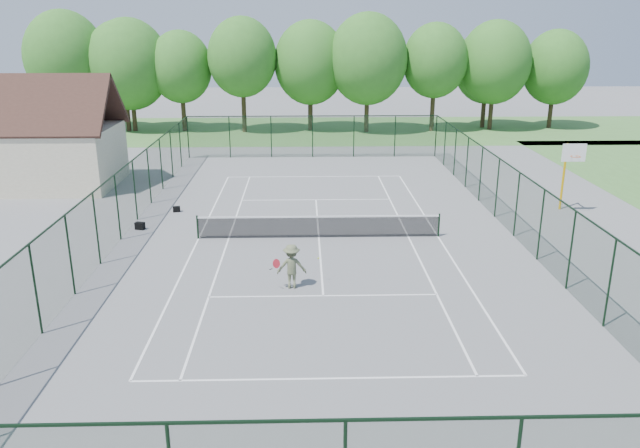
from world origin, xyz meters
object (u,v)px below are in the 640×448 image
Objects in this scene: sports_bag_a at (140,226)px; tennis_net at (319,226)px; basketball_goal at (569,163)px; tennis_player at (292,266)px.

tennis_net is at bearing 7.25° from sports_bag_a.
basketball_goal reaches higher than sports_bag_a.
sports_bag_a is (-8.48, 1.43, -0.40)m from tennis_net.
tennis_net is 5.82× the size of tennis_player.
sports_bag_a is 0.23× the size of tennis_player.
tennis_player is at bearing -146.21° from basketball_goal.
basketball_goal is 21.56m from sports_bag_a.
basketball_goal is at bearing 16.25° from tennis_net.
basketball_goal is 1.92× the size of tennis_player.
basketball_goal is 8.43× the size of sports_bag_a.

